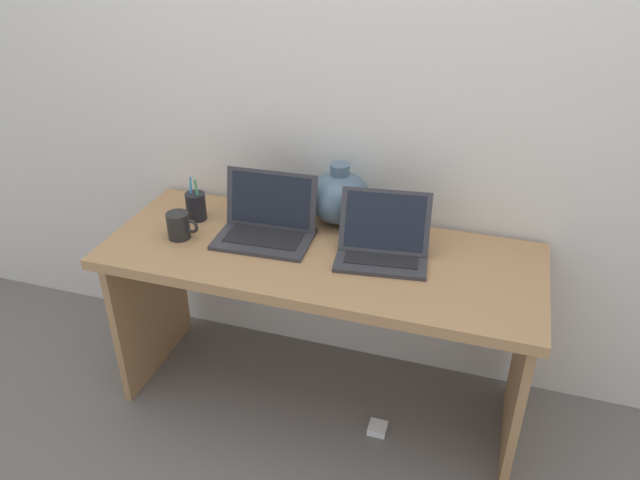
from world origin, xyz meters
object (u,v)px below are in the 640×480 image
laptop_right (383,241)px  power_brick (378,428)px  green_vase (339,197)px  laptop_left (267,221)px  coffee_mug (179,226)px  pen_cup (196,206)px

laptop_right → power_brick: 0.77m
green_vase → laptop_left: bearing=-140.2°
laptop_right → coffee_mug: 0.75m
laptop_right → coffee_mug: laptop_right is taller
power_brick → pen_cup: bearing=165.7°
laptop_right → coffee_mug: size_ratio=2.78×
laptop_left → power_brick: (0.49, -0.17, -0.75)m
laptop_left → pen_cup: laptop_left is taller
laptop_right → green_vase: (-0.22, 0.20, 0.04)m
laptop_left → power_brick: bearing=-19.0°
green_vase → pen_cup: bearing=-164.4°
pen_cup → power_brick: (0.81, -0.21, -0.74)m
green_vase → pen_cup: (-0.54, -0.15, -0.05)m
coffee_mug → pen_cup: bearing=93.1°
coffee_mug → pen_cup: size_ratio=0.70×
laptop_left → coffee_mug: size_ratio=2.91×
green_vase → power_brick: bearing=-52.8°
pen_cup → laptop_left: bearing=-6.6°
green_vase → coffee_mug: bearing=-150.2°
laptop_left → pen_cup: (-0.31, 0.04, -0.00)m
power_brick → laptop_left: bearing=161.0°
green_vase → coffee_mug: size_ratio=1.93×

